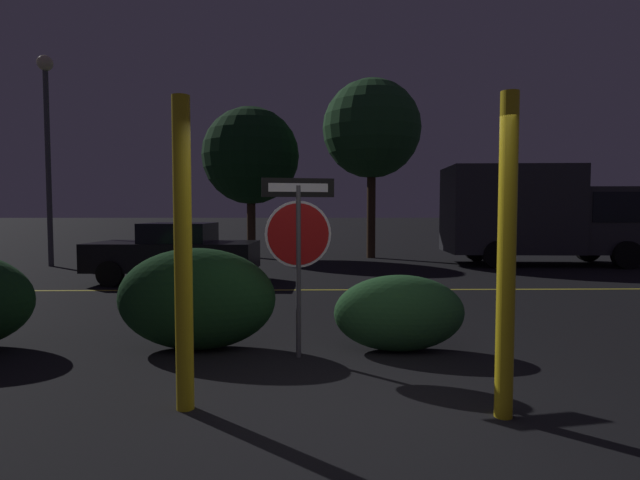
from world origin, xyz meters
The scene contains 12 objects.
ground_plane centered at (0.00, 0.00, 0.00)m, with size 260.00×260.00×0.00m, color black.
road_center_stripe centered at (0.00, 6.67, 0.00)m, with size 37.17×0.12×0.01m, color gold.
stop_sign centered at (-0.54, 1.63, 1.47)m, with size 0.84×0.17×2.11m.
yellow_pole_left centered at (-1.49, 0.09, 1.35)m, with size 0.15×0.15×2.71m, color yellow.
yellow_pole_right centered at (1.22, -0.13, 1.35)m, with size 0.15×0.15×2.70m, color yellow.
hedge_bush_1 centered at (-1.82, 1.98, 0.64)m, with size 1.96×0.92×1.27m, color #19421E.
hedge_bush_2 centered at (0.70, 1.86, 0.47)m, with size 1.62×0.72×0.95m, color #285B2D.
passing_car_2 centered at (-3.71, 8.04, 0.73)m, with size 4.10×2.09×1.44m.
delivery_truck centered at (7.23, 11.80, 1.67)m, with size 6.53×2.89×3.17m.
street_lamp centered at (-8.58, 11.58, 4.35)m, with size 0.47×0.47×6.53m.
tree_0 centered at (1.84, 14.26, 4.74)m, with size 3.61×3.61×6.56m.
tree_1 centered at (-2.62, 14.42, 3.77)m, with size 3.57×3.57×5.57m.
Camera 1 is at (-0.39, -4.20, 1.73)m, focal length 28.00 mm.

